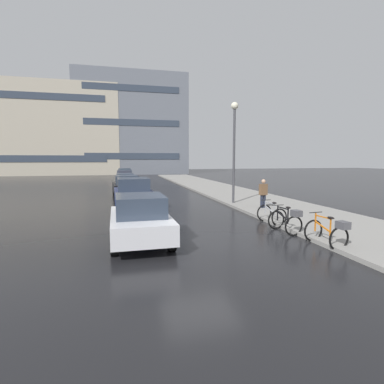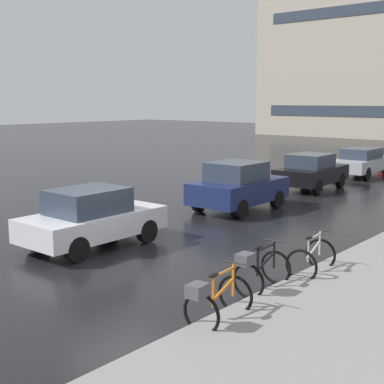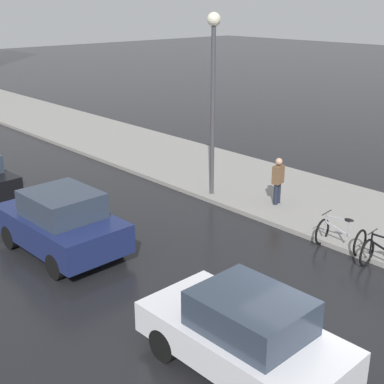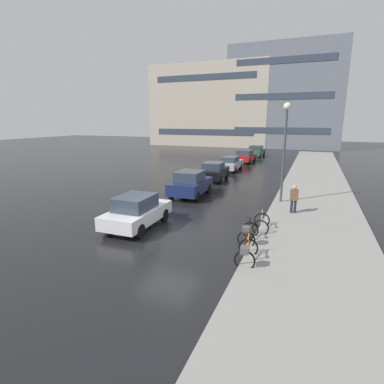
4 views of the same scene
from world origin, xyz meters
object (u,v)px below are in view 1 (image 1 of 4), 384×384
at_px(car_black, 127,186).
at_px(car_red, 125,177).
at_px(car_navy, 133,194).
at_px(streetlamp, 234,136).
at_px(car_silver, 125,181).
at_px(bicycle_second, 287,220).
at_px(bicycle_nearest, 329,231).
at_px(pedestrian, 263,193).
at_px(car_white, 140,219).
at_px(bicycle_third, 271,214).
at_px(car_green, 125,174).

relative_size(car_black, car_red, 0.91).
bearing_deg(car_navy, streetlamp, 3.49).
xyz_separation_m(car_navy, car_silver, (-0.24, 11.19, -0.11)).
bearing_deg(streetlamp, car_black, 138.39).
xyz_separation_m(bicycle_second, car_silver, (-5.49, 17.74, 0.24)).
height_order(bicycle_nearest, car_red, car_red).
relative_size(car_silver, pedestrian, 2.64).
xyz_separation_m(car_white, car_red, (-0.07, 24.25, -0.00)).
height_order(bicycle_nearest, car_white, car_white).
height_order(bicycle_third, streetlamp, streetlamp).
relative_size(car_navy, car_silver, 0.87).
height_order(car_navy, streetlamp, streetlamp).
bearing_deg(bicycle_second, car_green, 99.67).
bearing_deg(car_black, car_silver, 90.13).
relative_size(bicycle_nearest, streetlamp, 0.24).
relative_size(bicycle_nearest, bicycle_second, 0.99).
distance_m(bicycle_third, car_silver, 17.07).
distance_m(bicycle_third, car_navy, 7.39).
bearing_deg(car_navy, bicycle_nearest, -56.39).
distance_m(car_white, streetlamp, 9.64).
height_order(bicycle_third, car_black, car_black).
xyz_separation_m(bicycle_nearest, car_black, (-5.81, 14.16, 0.29)).
distance_m(car_navy, streetlamp, 6.67).
bearing_deg(bicycle_second, car_black, 113.99).
xyz_separation_m(bicycle_nearest, car_silver, (-5.82, 19.60, 0.25)).
height_order(car_navy, car_green, car_navy).
distance_m(car_navy, pedestrian, 6.94).
bearing_deg(car_navy, car_black, 92.24).
height_order(car_white, car_navy, car_navy).
xyz_separation_m(car_silver, pedestrian, (6.95, -12.95, 0.19)).
relative_size(bicycle_nearest, car_silver, 0.33).
bearing_deg(bicycle_third, bicycle_second, -99.33).
bearing_deg(car_silver, bicycle_third, -70.26).
xyz_separation_m(bicycle_second, car_red, (-5.40, 24.29, 0.28)).
bearing_deg(bicycle_nearest, pedestrian, 80.36).
bearing_deg(car_silver, car_green, 89.12).
xyz_separation_m(bicycle_second, car_navy, (-5.25, 6.55, 0.35)).
height_order(bicycle_second, bicycle_third, bicycle_second).
height_order(bicycle_nearest, car_silver, car_silver).
relative_size(bicycle_nearest, car_black, 0.36).
bearing_deg(car_silver, car_navy, -88.79).
height_order(car_white, car_black, car_white).
height_order(bicycle_third, car_white, car_white).
distance_m(bicycle_second, bicycle_third, 1.70).
bearing_deg(car_black, bicycle_nearest, -67.69).
distance_m(bicycle_second, car_green, 31.49).
relative_size(car_green, pedestrian, 2.57).
height_order(car_white, car_silver, car_white).
height_order(bicycle_second, car_red, car_red).
distance_m(bicycle_nearest, car_red, 26.76).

